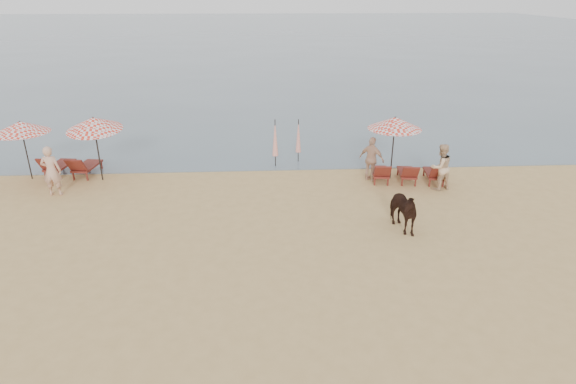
# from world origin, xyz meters

# --- Properties ---
(ground) EXTENTS (120.00, 120.00, 0.00)m
(ground) POSITION_xyz_m (0.00, 0.00, 0.00)
(ground) COLOR tan
(ground) RESTS_ON ground
(sea) EXTENTS (160.00, 140.00, 0.06)m
(sea) POSITION_xyz_m (0.00, 80.00, 0.00)
(sea) COLOR #51606B
(sea) RESTS_ON ground
(lounger_cluster_left) EXTENTS (2.17, 2.10, 0.69)m
(lounger_cluster_left) POSITION_xyz_m (-8.93, 9.80, 0.48)
(lounger_cluster_left) COLOR maroon
(lounger_cluster_left) RESTS_ON ground
(lounger_cluster_right) EXTENTS (3.02, 2.01, 0.62)m
(lounger_cluster_right) POSITION_xyz_m (5.08, 8.32, 0.43)
(lounger_cluster_right) COLOR maroon
(lounger_cluster_right) RESTS_ON ground
(umbrella_open_left_a) EXTENTS (2.18, 2.18, 2.48)m
(umbrella_open_left_a) POSITION_xyz_m (-10.49, 9.59, 2.22)
(umbrella_open_left_a) COLOR black
(umbrella_open_left_a) RESTS_ON ground
(umbrella_open_left_b) EXTENTS (2.17, 2.21, 2.77)m
(umbrella_open_left_b) POSITION_xyz_m (-7.51, 9.31, 2.40)
(umbrella_open_left_b) COLOR black
(umbrella_open_left_b) RESTS_ON ground
(umbrella_open_right) EXTENTS (2.16, 2.16, 2.64)m
(umbrella_open_right) POSITION_xyz_m (4.52, 8.85, 2.37)
(umbrella_open_right) COLOR black
(umbrella_open_right) RESTS_ON ground
(umbrella_closed_left) EXTENTS (0.26, 0.26, 2.16)m
(umbrella_closed_left) POSITION_xyz_m (-0.26, 10.52, 1.33)
(umbrella_closed_left) COLOR black
(umbrella_closed_left) RESTS_ON ground
(umbrella_closed_right) EXTENTS (0.25, 0.25, 2.01)m
(umbrella_closed_right) POSITION_xyz_m (0.80, 11.07, 1.24)
(umbrella_closed_right) COLOR black
(umbrella_closed_right) RESTS_ON ground
(cow) EXTENTS (1.23, 1.88, 1.46)m
(cow) POSITION_xyz_m (3.62, 4.21, 0.73)
(cow) COLOR black
(cow) RESTS_ON ground
(beachgoer_left) EXTENTS (0.73, 0.49, 1.96)m
(beachgoer_left) POSITION_xyz_m (-8.83, 7.80, 0.98)
(beachgoer_left) COLOR tan
(beachgoer_left) RESTS_ON ground
(beachgoer_right_a) EXTENTS (1.08, 0.96, 1.86)m
(beachgoer_right_a) POSITION_xyz_m (6.11, 7.57, 0.93)
(beachgoer_right_a) COLOR tan
(beachgoer_right_a) RESTS_ON ground
(beachgoer_right_b) EXTENTS (1.13, 1.02, 1.85)m
(beachgoer_right_b) POSITION_xyz_m (3.63, 8.65, 0.92)
(beachgoer_right_b) COLOR tan
(beachgoer_right_b) RESTS_ON ground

